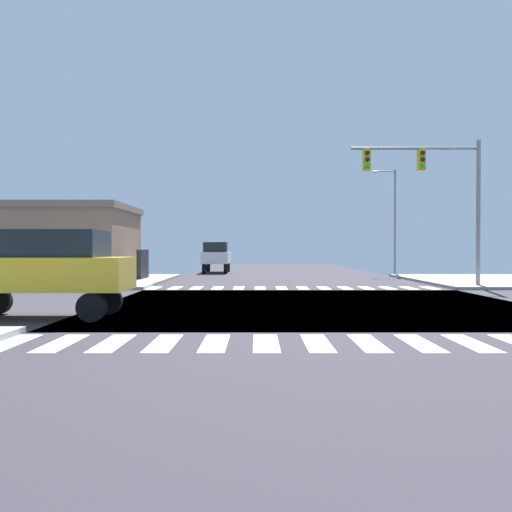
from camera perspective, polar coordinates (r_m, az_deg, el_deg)
ground at (r=17.83m, az=6.30°, el=-5.24°), size 90.00×90.00×0.05m
sidewalk_corner_nw at (r=31.67m, az=-20.44°, el=-2.48°), size 12.00×12.00×0.14m
crosswalk_near at (r=10.62m, az=9.32°, el=-9.21°), size 13.50×2.00×0.01m
crosswalk_far at (r=25.05m, az=3.90°, el=-3.44°), size 13.50×2.00×0.01m
traffic_signal_mast at (r=26.57m, az=18.25°, el=7.85°), size 6.12×0.55×6.99m
street_lamp at (r=38.90m, az=14.36°, el=4.66°), size 1.78×0.32×7.45m
bank_building at (r=36.48m, az=-24.08°, el=1.42°), size 15.49×7.76×4.57m
pickup_nearside_1 at (r=40.95m, az=-4.27°, el=0.00°), size 2.00×5.10×2.35m
suv_leading_2 at (r=15.24m, az=-22.01°, el=-0.97°), size 4.60×1.96×2.34m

